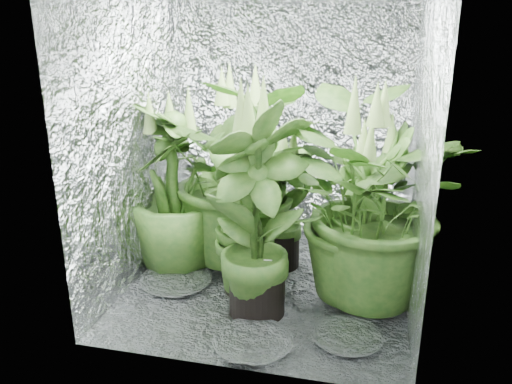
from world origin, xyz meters
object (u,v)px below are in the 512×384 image
at_px(plant_d, 174,189).
at_px(plant_g, 245,227).
at_px(circulation_fan, 372,237).
at_px(plant_f, 257,212).
at_px(plant_c, 371,208).
at_px(plant_e, 365,203).
at_px(plant_a, 240,172).
at_px(plant_b, 280,203).

bearing_deg(plant_d, plant_g, -20.79).
bearing_deg(circulation_fan, plant_f, -104.87).
distance_m(plant_d, plant_g, 0.55).
relative_size(plant_c, plant_d, 0.91).
xyz_separation_m(plant_c, plant_f, (-0.57, -0.47, 0.10)).
distance_m(plant_c, circulation_fan, 0.49).
bearing_deg(plant_d, circulation_fan, 19.36).
relative_size(plant_d, plant_e, 0.91).
height_order(plant_c, plant_d, plant_d).
bearing_deg(plant_f, plant_c, 39.67).
distance_m(plant_c, plant_e, 0.28).
bearing_deg(plant_e, plant_c, 81.73).
height_order(plant_e, plant_f, plant_f).
xyz_separation_m(plant_a, plant_c, (0.82, -0.12, -0.14)).
height_order(plant_d, plant_e, plant_e).
bearing_deg(plant_d, plant_c, 3.14).
bearing_deg(plant_a, plant_g, -71.18).
height_order(plant_b, plant_e, plant_e).
bearing_deg(plant_a, plant_e, -25.15).
bearing_deg(plant_g, plant_b, 70.46).
bearing_deg(plant_e, plant_f, -156.99).
xyz_separation_m(plant_b, plant_f, (-0.01, -0.59, 0.15)).
distance_m(plant_a, plant_c, 0.84).
bearing_deg(plant_g, plant_c, 20.24).
bearing_deg(plant_b, plant_d, -164.13).
xyz_separation_m(plant_b, plant_e, (0.52, -0.36, 0.17)).
height_order(plant_a, plant_e, plant_a).
bearing_deg(circulation_fan, plant_d, -139.94).
distance_m(plant_a, plant_f, 0.65).
bearing_deg(plant_e, plant_b, 145.50).
xyz_separation_m(plant_b, plant_d, (-0.63, -0.18, 0.10)).
distance_m(plant_d, plant_e, 1.17).
relative_size(plant_c, circulation_fan, 2.93).
distance_m(plant_c, plant_d, 1.19).
relative_size(plant_e, circulation_fan, 3.55).
relative_size(plant_e, plant_g, 1.41).
bearing_deg(circulation_fan, plant_e, -75.10).
distance_m(plant_f, plant_g, 0.31).
bearing_deg(plant_c, plant_b, 168.53).
height_order(plant_d, plant_g, plant_d).
relative_size(plant_a, plant_g, 1.45).
distance_m(plant_a, plant_b, 0.32).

